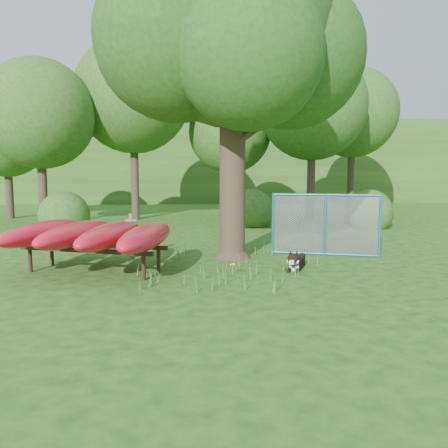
{
  "coord_description": "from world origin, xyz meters",
  "views": [
    {
      "loc": [
        -0.63,
        -8.46,
        2.13
      ],
      "look_at": [
        0.2,
        1.2,
        1.0
      ],
      "focal_mm": 35.0,
      "sensor_mm": 36.0,
      "label": 1
    }
  ],
  "objects": [
    {
      "name": "bg_tree_f",
      "position": [
        -9.0,
        13.0,
        3.73
      ],
      "size": [
        3.6,
        3.6,
        5.55
      ],
      "color": "#39291F",
      "rests_on": "ground"
    },
    {
      "name": "fence_section",
      "position": [
        2.93,
        2.45,
        0.81
      ],
      "size": [
        2.65,
        0.91,
        2.69
      ],
      "rotation": [
        0.0,
        0.0,
        -0.31
      ],
      "color": "teal",
      "rests_on": "ground"
    },
    {
      "name": "bg_tree_e",
      "position": [
        8.0,
        14.0,
        5.23
      ],
      "size": [
        4.6,
        4.6,
        7.55
      ],
      "color": "#39291F",
      "rests_on": "ground"
    },
    {
      "name": "shrub_right",
      "position": [
        6.5,
        8.0,
        0.0
      ],
      "size": [
        1.8,
        1.8,
        1.8
      ],
      "primitive_type": "sphere",
      "color": "#2C5A1D",
      "rests_on": "ground"
    },
    {
      "name": "bg_tree_b",
      "position": [
        -3.0,
        12.0,
        5.61
      ],
      "size": [
        5.2,
        5.2,
        8.22
      ],
      "color": "#39291F",
      "rests_on": "ground"
    },
    {
      "name": "wildflower_clump",
      "position": [
        0.33,
        0.51,
        0.2
      ],
      "size": [
        0.12,
        0.11,
        0.25
      ],
      "rotation": [
        0.0,
        0.0,
        0.42
      ],
      "color": "#428E2E",
      "rests_on": "ground"
    },
    {
      "name": "kayak_rack",
      "position": [
        -2.63,
        1.0,
        0.82
      ],
      "size": [
        3.75,
        4.05,
        1.07
      ],
      "rotation": [
        0.0,
        0.0,
        -0.36
      ],
      "color": "black",
      "rests_on": "ground"
    },
    {
      "name": "bg_tree_d",
      "position": [
        5.0,
        11.0,
        5.08
      ],
      "size": [
        4.8,
        4.8,
        7.5
      ],
      "color": "#39291F",
      "rests_on": "ground"
    },
    {
      "name": "bg_tree_c",
      "position": [
        1.5,
        13.0,
        4.11
      ],
      "size": [
        4.0,
        4.0,
        6.12
      ],
      "color": "#39291F",
      "rests_on": "ground"
    },
    {
      "name": "oak_tree",
      "position": [
        0.48,
        2.47,
        5.39
      ],
      "size": [
        6.63,
        5.85,
        8.09
      ],
      "rotation": [
        0.0,
        0.0,
        -0.23
      ],
      "color": "#39291F",
      "rests_on": "ground"
    },
    {
      "name": "shrub_mid",
      "position": [
        2.0,
        9.0,
        0.0
      ],
      "size": [
        1.8,
        1.8,
        1.8
      ],
      "primitive_type": "sphere",
      "color": "#2C5A1D",
      "rests_on": "ground"
    },
    {
      "name": "wooded_hillside",
      "position": [
        0.0,
        28.0,
        3.0
      ],
      "size": [
        80.0,
        12.0,
        6.0
      ],
      "primitive_type": "cube",
      "color": "#2C5A1D",
      "rests_on": "ground"
    },
    {
      "name": "wooden_post",
      "position": [
        -2.02,
        2.56,
        0.59
      ],
      "size": [
        0.31,
        0.12,
        1.12
      ],
      "rotation": [
        0.0,
        0.0,
        -0.18
      ],
      "color": "#6A614F",
      "rests_on": "ground"
    },
    {
      "name": "husky_dog",
      "position": [
        1.77,
        0.89,
        0.17
      ],
      "size": [
        0.63,
        1.0,
        0.48
      ],
      "rotation": [
        0.0,
        0.0,
        -0.44
      ],
      "color": "black",
      "rests_on": "ground"
    },
    {
      "name": "bg_tree_a",
      "position": [
        -6.5,
        10.0,
        4.48
      ],
      "size": [
        4.4,
        4.4,
        6.7
      ],
      "color": "#39291F",
      "rests_on": "ground"
    },
    {
      "name": "shrub_left",
      "position": [
        -5.0,
        7.5,
        0.0
      ],
      "size": [
        1.8,
        1.8,
        1.8
      ],
      "primitive_type": "sphere",
      "color": "#2C5A1D",
      "rests_on": "ground"
    },
    {
      "name": "ground",
      "position": [
        0.0,
        0.0,
        0.0
      ],
      "size": [
        80.0,
        80.0,
        0.0
      ],
      "primitive_type": "plane",
      "color": "#1D4A0E",
      "rests_on": "ground"
    }
  ]
}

